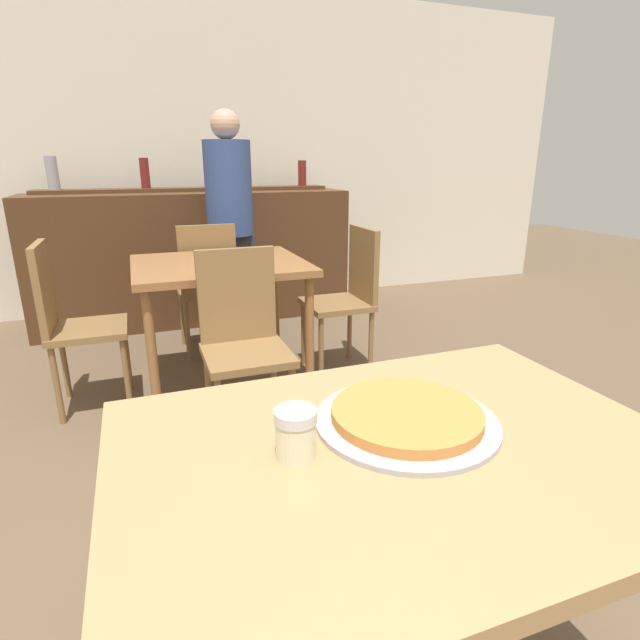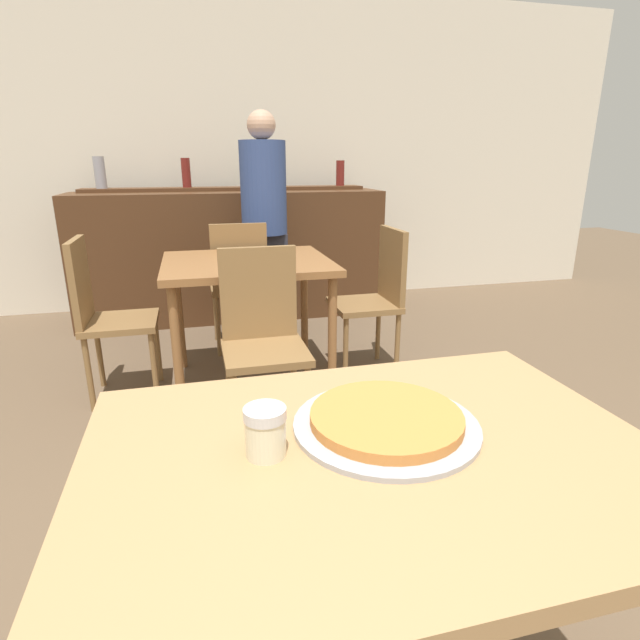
# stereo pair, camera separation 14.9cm
# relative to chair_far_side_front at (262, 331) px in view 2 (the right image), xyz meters

# --- Properties ---
(wall_back) EXTENTS (8.00, 0.05, 2.80)m
(wall_back) POSITION_rel_chair_far_side_front_xyz_m (0.03, 2.58, 0.86)
(wall_back) COLOR silver
(wall_back) RESTS_ON ground_plane
(dining_table_near) EXTENTS (1.16, 0.82, 0.77)m
(dining_table_near) POSITION_rel_chair_far_side_front_xyz_m (0.03, -1.48, 0.16)
(dining_table_near) COLOR #A87F51
(dining_table_near) RESTS_ON ground_plane
(dining_table_far) EXTENTS (0.96, 0.84, 0.78)m
(dining_table_far) POSITION_rel_chair_far_side_front_xyz_m (-0.00, 0.59, 0.15)
(dining_table_far) COLOR brown
(dining_table_far) RESTS_ON ground_plane
(bar_counter) EXTENTS (2.60, 0.56, 1.09)m
(bar_counter) POSITION_rel_chair_far_side_front_xyz_m (0.03, 2.07, 0.01)
(bar_counter) COLOR #4C2D19
(bar_counter) RESTS_ON ground_plane
(bar_back_shelf) EXTENTS (2.39, 0.24, 0.34)m
(bar_back_shelf) POSITION_rel_chair_far_side_front_xyz_m (0.01, 2.21, 0.61)
(bar_back_shelf) COLOR #4C2D19
(bar_back_shelf) RESTS_ON bar_counter
(chair_far_side_front) EXTENTS (0.40, 0.40, 0.93)m
(chair_far_side_front) POSITION_rel_chair_far_side_front_xyz_m (0.00, 0.00, 0.00)
(chair_far_side_front) COLOR olive
(chair_far_side_front) RESTS_ON ground_plane
(chair_far_side_back) EXTENTS (0.40, 0.40, 0.93)m
(chair_far_side_back) POSITION_rel_chair_far_side_front_xyz_m (-0.00, 1.18, 0.00)
(chair_far_side_back) COLOR olive
(chair_far_side_back) RESTS_ON ground_plane
(chair_far_side_left) EXTENTS (0.40, 0.40, 0.93)m
(chair_far_side_left) POSITION_rel_chair_far_side_front_xyz_m (-0.81, 0.59, 0.00)
(chair_far_side_left) COLOR olive
(chair_far_side_left) RESTS_ON ground_plane
(chair_far_side_right) EXTENTS (0.40, 0.40, 0.93)m
(chair_far_side_right) POSITION_rel_chair_far_side_front_xyz_m (0.81, 0.59, 0.00)
(chair_far_side_right) COLOR olive
(chair_far_side_right) RESTS_ON ground_plane
(pizza_tray) EXTENTS (0.40, 0.40, 0.04)m
(pizza_tray) POSITION_rel_chair_far_side_front_xyz_m (0.08, -1.41, 0.26)
(pizza_tray) COLOR #A3A3A8
(pizza_tray) RESTS_ON dining_table_near
(cheese_shaker) EXTENTS (0.08, 0.08, 0.10)m
(cheese_shaker) POSITION_rel_chair_far_side_front_xyz_m (-0.19, -1.45, 0.29)
(cheese_shaker) COLOR beige
(cheese_shaker) RESTS_ON dining_table_near
(person_standing) EXTENTS (0.34, 0.34, 1.68)m
(person_standing) POSITION_rel_chair_far_side_front_xyz_m (0.24, 1.49, 0.38)
(person_standing) COLOR #2D2D38
(person_standing) RESTS_ON ground_plane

